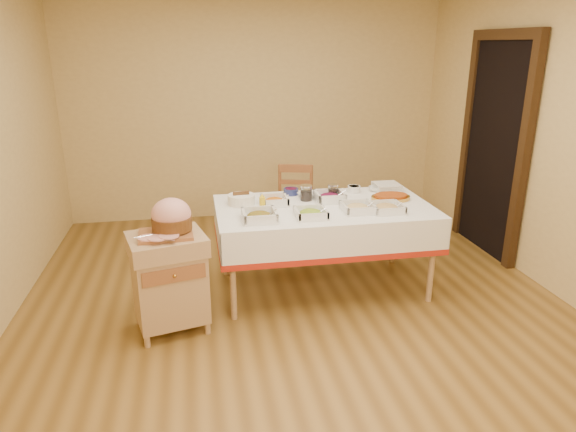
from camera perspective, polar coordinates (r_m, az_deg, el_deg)
The scene contains 23 objects.
room_shell at distance 3.88m, azimuth 0.97°, elevation 7.22°, with size 5.00×5.00×5.00m.
doorway at distance 5.57m, azimuth 21.99°, elevation 7.40°, with size 0.09×1.10×2.20m.
dining_table at distance 4.41m, azimuth 3.97°, elevation -0.87°, with size 1.82×1.02×0.76m.
butcher_cart at distance 3.91m, azimuth -13.06°, elevation -6.64°, with size 0.62×0.56×0.76m.
dining_chair at distance 5.38m, azimuth 0.73°, elevation 1.07°, with size 0.47×0.46×0.87m.
ham_on_board at distance 3.77m, azimuth -12.91°, elevation -0.33°, with size 0.40×0.39×0.27m.
serving_dish_a at distance 3.99m, azimuth -3.19°, elevation 0.02°, with size 0.27×0.26×0.12m.
serving_dish_b at distance 4.06m, azimuth 2.55°, elevation 0.32°, with size 0.24×0.24×0.10m.
serving_dish_c at distance 4.23m, azimuth 7.77°, elevation 0.92°, with size 0.25×0.25×0.10m.
serving_dish_d at distance 4.27m, azimuth 10.91°, elevation 0.91°, with size 0.25×0.25×0.10m.
serving_dish_e at distance 4.38m, azimuth -1.50°, elevation 1.72°, with size 0.23×0.22×0.11m.
serving_dish_f at distance 4.50m, azimuth 4.66°, elevation 2.16°, with size 0.26×0.25×0.12m.
small_bowl_left at distance 4.55m, azimuth -4.46°, elevation 2.24°, with size 0.11×0.11×0.05m.
small_bowl_mid at distance 4.67m, azimuth 0.32°, elevation 2.79°, with size 0.13×0.13×0.06m.
small_bowl_right at distance 4.79m, azimuth 7.35°, elevation 3.03°, with size 0.12×0.12×0.06m.
bowl_white_imported at distance 4.59m, azimuth 2.19°, elevation 2.33°, with size 0.17×0.17×0.04m, color silver.
bowl_small_imported at distance 4.86m, azimuth 9.76°, elevation 2.99°, with size 0.14×0.14×0.04m, color silver.
preserve_jar_left at distance 4.49m, azimuth 2.03°, elevation 2.50°, with size 0.11×0.11×0.14m.
preserve_jar_right at distance 4.60m, azimuth 5.00°, elevation 2.75°, with size 0.09×0.09×0.12m.
mustard_bottle at distance 4.18m, azimuth -2.87°, elevation 1.39°, with size 0.05×0.05×0.16m.
bread_basket at distance 4.40m, azimuth -5.21°, elevation 1.86°, with size 0.23×0.23×0.10m.
plate_stack at distance 4.89m, azimuth 10.91°, elevation 3.18°, with size 0.23×0.23×0.07m.
brass_platter at distance 4.62m, azimuth 11.34°, elevation 2.07°, with size 0.35×0.25×0.05m.
Camera 1 is at (-0.75, -3.73, 2.06)m, focal length 32.00 mm.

